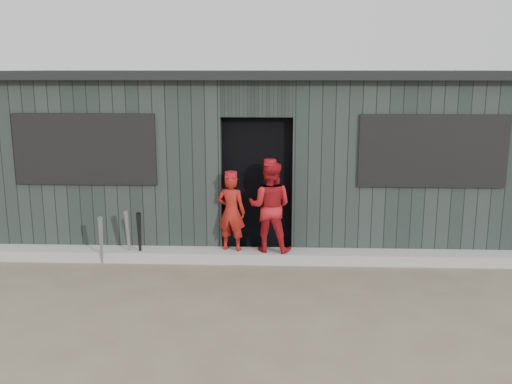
{
  "coord_description": "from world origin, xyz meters",
  "views": [
    {
      "loc": [
        0.3,
        -5.8,
        2.65
      ],
      "look_at": [
        0.0,
        1.8,
        1.0
      ],
      "focal_mm": 40.0,
      "sensor_mm": 36.0,
      "label": 1
    }
  ],
  "objects_px": {
    "player_red_left": "(231,212)",
    "bat_mid": "(128,236)",
    "bat_right": "(140,237)",
    "player_grey_back": "(273,212)",
    "player_red_right": "(270,206)",
    "dugout": "(260,153)",
    "bat_left": "(101,240)"
  },
  "relations": [
    {
      "from": "player_grey_back",
      "to": "dugout",
      "type": "distance_m",
      "value": 1.32
    },
    {
      "from": "player_red_right",
      "to": "dugout",
      "type": "relative_size",
      "value": 0.15
    },
    {
      "from": "bat_right",
      "to": "player_red_left",
      "type": "distance_m",
      "value": 1.32
    },
    {
      "from": "player_red_left",
      "to": "dugout",
      "type": "bearing_deg",
      "value": -87.98
    },
    {
      "from": "bat_left",
      "to": "player_grey_back",
      "type": "relative_size",
      "value": 0.63
    },
    {
      "from": "player_grey_back",
      "to": "dugout",
      "type": "bearing_deg",
      "value": -65.75
    },
    {
      "from": "player_red_left",
      "to": "player_red_right",
      "type": "height_order",
      "value": "player_red_right"
    },
    {
      "from": "player_red_left",
      "to": "player_grey_back",
      "type": "xyz_separation_m",
      "value": [
        0.58,
        0.55,
        -0.13
      ]
    },
    {
      "from": "player_red_left",
      "to": "bat_mid",
      "type": "bearing_deg",
      "value": 19.65
    },
    {
      "from": "bat_right",
      "to": "dugout",
      "type": "height_order",
      "value": "dugout"
    },
    {
      "from": "bat_right",
      "to": "player_grey_back",
      "type": "height_order",
      "value": "player_grey_back"
    },
    {
      "from": "bat_right",
      "to": "player_red_left",
      "type": "xyz_separation_m",
      "value": [
        1.27,
        0.15,
        0.33
      ]
    },
    {
      "from": "bat_left",
      "to": "player_red_left",
      "type": "bearing_deg",
      "value": 9.67
    },
    {
      "from": "bat_mid",
      "to": "bat_right",
      "type": "height_order",
      "value": "bat_mid"
    },
    {
      "from": "player_red_left",
      "to": "player_grey_back",
      "type": "height_order",
      "value": "player_red_left"
    },
    {
      "from": "bat_left",
      "to": "player_red_left",
      "type": "distance_m",
      "value": 1.82
    },
    {
      "from": "bat_mid",
      "to": "dugout",
      "type": "xyz_separation_m",
      "value": [
        1.78,
        1.78,
        0.91
      ]
    },
    {
      "from": "player_grey_back",
      "to": "bat_mid",
      "type": "bearing_deg",
      "value": 31.16
    },
    {
      "from": "bat_mid",
      "to": "player_grey_back",
      "type": "height_order",
      "value": "player_grey_back"
    },
    {
      "from": "player_red_right",
      "to": "player_red_left",
      "type": "bearing_deg",
      "value": 9.47
    },
    {
      "from": "bat_mid",
      "to": "player_red_right",
      "type": "relative_size",
      "value": 0.6
    },
    {
      "from": "bat_right",
      "to": "dugout",
      "type": "bearing_deg",
      "value": 47.98
    },
    {
      "from": "player_red_right",
      "to": "player_grey_back",
      "type": "distance_m",
      "value": 0.59
    },
    {
      "from": "bat_right",
      "to": "player_red_right",
      "type": "relative_size",
      "value": 0.58
    },
    {
      "from": "bat_left",
      "to": "player_grey_back",
      "type": "bearing_deg",
      "value": 19.94
    },
    {
      "from": "bat_left",
      "to": "player_grey_back",
      "type": "height_order",
      "value": "player_grey_back"
    },
    {
      "from": "bat_mid",
      "to": "bat_right",
      "type": "distance_m",
      "value": 0.16
    },
    {
      "from": "player_red_right",
      "to": "player_grey_back",
      "type": "bearing_deg",
      "value": -84.45
    },
    {
      "from": "bat_mid",
      "to": "player_red_right",
      "type": "xyz_separation_m",
      "value": [
        1.97,
        0.14,
        0.41
      ]
    },
    {
      "from": "bat_right",
      "to": "player_red_left",
      "type": "height_order",
      "value": "player_red_left"
    },
    {
      "from": "dugout",
      "to": "bat_left",
      "type": "bearing_deg",
      "value": -137.43
    },
    {
      "from": "bat_left",
      "to": "player_red_left",
      "type": "xyz_separation_m",
      "value": [
        1.76,
        0.3,
        0.34
      ]
    }
  ]
}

